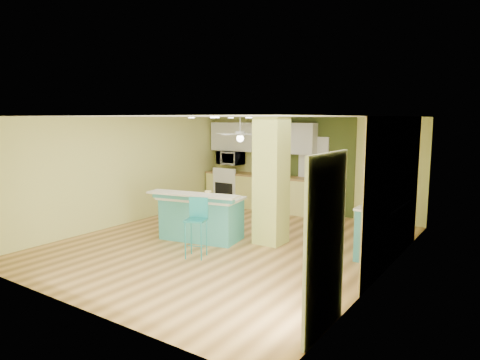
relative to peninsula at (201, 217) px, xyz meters
name	(u,v)px	position (x,y,z in m)	size (l,w,h in m)	color
floor	(230,244)	(0.67, 0.07, -0.47)	(6.00, 7.00, 0.01)	olive
ceiling	(229,116)	(0.67, 0.07, 2.04)	(6.00, 7.00, 0.01)	white
wall_back	(307,165)	(0.67, 3.57, 0.78)	(6.00, 0.01, 2.50)	#D8D874
wall_front	(70,215)	(0.67, -3.44, 0.78)	(6.00, 0.01, 2.50)	#D8D874
wall_left	(125,171)	(-2.34, 0.07, 0.78)	(0.01, 7.00, 2.50)	#D8D874
wall_right	(386,197)	(3.67, 0.07, 0.78)	(0.01, 7.00, 2.50)	#D8D874
wood_panel	(395,192)	(3.66, 0.67, 0.78)	(0.02, 3.40, 2.50)	#9B8158
olive_accent	(314,166)	(0.87, 3.56, 0.78)	(2.20, 0.02, 2.50)	#3E4B1E
interior_door	(313,175)	(0.87, 3.53, 0.53)	(0.82, 0.05, 2.00)	silver
french_door	(325,245)	(3.64, -2.23, 0.58)	(0.04, 1.08, 2.10)	silver
column	(271,181)	(1.32, 0.57, 0.78)	(0.55, 0.55, 2.50)	#C1CA5E
kitchen_run	(258,191)	(-0.63, 3.27, 0.00)	(3.25, 0.63, 0.94)	#EFEA7D
stove	(230,189)	(-1.58, 3.26, -0.01)	(0.76, 0.66, 1.08)	white
upper_cabinets	(261,137)	(-0.63, 3.39, 1.48)	(3.20, 0.34, 0.80)	silver
microwave	(230,158)	(-1.58, 3.27, 0.88)	(0.70, 0.48, 0.39)	silver
ceiling_fan	(240,134)	(-0.43, 2.07, 1.61)	(1.41, 1.41, 0.61)	white
pendant_lamp	(379,152)	(3.32, 0.82, 1.42)	(0.14, 0.14, 0.69)	white
wall_decor	(398,173)	(3.63, 0.87, 1.08)	(0.03, 0.90, 0.70)	brown
peninsula	(201,217)	(0.00, 0.00, 0.00)	(1.94, 1.32, 1.01)	teal
bar_stool	(197,218)	(0.64, -0.90, 0.24)	(0.45, 0.45, 1.07)	teal
side_counter	(383,229)	(3.37, 1.08, 0.01)	(0.62, 1.47, 0.95)	teal
fruit_bowl	(284,175)	(0.15, 3.26, 0.51)	(0.34, 0.34, 0.08)	#392817
canister	(208,195)	(0.24, -0.07, 0.49)	(0.14, 0.14, 0.16)	yellow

